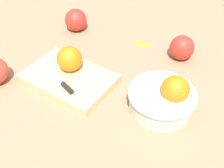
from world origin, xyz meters
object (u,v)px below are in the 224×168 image
knife (61,82)px  apple_front_left (182,48)px  bowl (164,97)px  cutting_board (69,78)px  orange_on_board (69,59)px  apple_front_right (76,20)px

knife → apple_front_left: size_ratio=1.91×
bowl → cutting_board: 0.27m
orange_on_board → apple_front_left: 0.34m
knife → apple_front_left: apple_front_left is taller
bowl → knife: 0.28m
cutting_board → apple_front_right: 0.28m
bowl → cutting_board: size_ratio=0.69×
orange_on_board → apple_front_left: (-0.27, -0.21, -0.02)m
apple_front_right → knife: bearing=111.5°
knife → bowl: bearing=-171.2°
cutting_board → apple_front_right: (0.12, -0.26, 0.03)m
knife → orange_on_board: bearing=-84.2°
orange_on_board → knife: size_ratio=0.49×
apple_front_right → bowl: bearing=147.1°
bowl → apple_front_right: 0.46m
orange_on_board → apple_front_left: bearing=-142.4°
apple_front_left → orange_on_board: bearing=37.6°
knife → apple_front_right: apple_front_right is taller
bowl → orange_on_board: (0.28, -0.02, 0.02)m
apple_front_left → apple_front_right: (0.38, -0.02, 0.00)m
bowl → apple_front_right: (0.39, -0.25, 0.00)m
knife → apple_front_left: bearing=-134.0°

